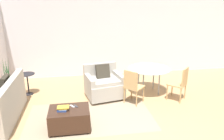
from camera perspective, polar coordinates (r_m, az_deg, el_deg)
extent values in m
plane|color=tan|center=(4.43, 5.79, -17.22)|extent=(20.00, 20.00, 0.00)
cube|color=white|center=(7.55, -1.55, 8.88)|extent=(12.00, 0.06, 2.75)
cube|color=gray|center=(5.11, -5.66, -12.06)|extent=(2.81, 1.60, 0.00)
cube|color=brown|center=(4.65, -5.20, -15.26)|extent=(2.75, 0.06, 0.00)
cube|color=brown|center=(4.88, -5.44, -13.57)|extent=(2.75, 0.06, 0.00)
cube|color=brown|center=(5.11, -5.66, -12.03)|extent=(2.75, 0.06, 0.00)
cube|color=brown|center=(5.34, -5.86, -10.63)|extent=(2.75, 0.06, 0.00)
cube|color=brown|center=(5.58, -6.04, -9.34)|extent=(2.75, 0.06, 0.00)
cube|color=#B2ADA3|center=(5.20, -24.85, -5.27)|extent=(0.14, 1.88, 0.49)
cube|color=#B2ADA3|center=(6.12, -25.79, -3.21)|extent=(0.77, 0.12, 0.26)
cube|color=#383328|center=(5.64, -26.41, -3.38)|extent=(0.19, 0.40, 0.41)
cube|color=#B2ADA3|center=(5.93, -2.06, -4.88)|extent=(1.07, 0.99, 0.39)
cube|color=#B2ADA3|center=(5.81, -1.98, -2.76)|extent=(0.81, 0.83, 0.10)
cube|color=#B2ADA3|center=(6.10, -3.15, -0.12)|extent=(0.93, 0.29, 0.43)
cube|color=#B2ADA3|center=(5.71, -5.94, -2.65)|extent=(0.26, 0.78, 0.20)
cube|color=#B2ADA3|center=(5.95, 1.60, -1.73)|extent=(0.26, 0.78, 0.20)
cylinder|color=brown|center=(5.63, -4.69, -8.76)|extent=(0.05, 0.05, 0.06)
cylinder|color=brown|center=(5.85, 2.61, -7.61)|extent=(0.05, 0.05, 0.06)
cylinder|color=brown|center=(6.22, -6.39, -6.14)|extent=(0.05, 0.05, 0.06)
cylinder|color=brown|center=(6.42, 0.27, -5.22)|extent=(0.05, 0.05, 0.06)
cube|color=#383328|center=(5.86, -2.43, -0.33)|extent=(0.40, 0.28, 0.38)
cube|color=#382319|center=(4.65, -11.04, -12.22)|extent=(0.81, 0.60, 0.40)
cylinder|color=black|center=(4.58, -15.59, -16.28)|extent=(0.04, 0.04, 0.04)
cylinder|color=black|center=(4.54, -6.27, -15.94)|extent=(0.04, 0.04, 0.04)
cylinder|color=black|center=(5.00, -15.02, -13.11)|extent=(0.04, 0.04, 0.04)
cylinder|color=black|center=(4.97, -6.62, -12.78)|extent=(0.04, 0.04, 0.04)
cube|color=#2D478C|center=(4.54, -12.82, -10.05)|extent=(0.21, 0.20, 0.03)
cube|color=gold|center=(4.53, -12.59, -9.67)|extent=(0.17, 0.16, 0.02)
cube|color=gold|center=(4.52, -12.64, -9.44)|extent=(0.24, 0.17, 0.02)
cube|color=#333338|center=(4.65, -9.47, -9.26)|extent=(0.10, 0.14, 0.01)
cube|color=#B7B7BC|center=(4.66, -10.34, -9.28)|extent=(0.11, 0.14, 0.01)
cylinder|color=maroon|center=(6.78, -25.15, -4.80)|extent=(0.35, 0.35, 0.26)
cylinder|color=black|center=(6.74, -25.28, -3.85)|extent=(0.32, 0.32, 0.02)
cone|color=#2D6B38|center=(6.63, -25.19, -1.57)|extent=(0.05, 0.10, 0.55)
cone|color=#2D6B38|center=(6.66, -25.44, -0.28)|extent=(0.14, 0.08, 0.82)
cone|color=#2D6B38|center=(6.66, -25.87, -0.52)|extent=(0.10, 0.08, 0.78)
cone|color=#2D6B38|center=(6.65, -26.35, -0.52)|extent=(0.05, 0.09, 0.81)
cone|color=#2D6B38|center=(6.61, -25.86, -1.14)|extent=(0.12, 0.09, 0.67)
cone|color=#2D6B38|center=(6.55, -25.48, -0.89)|extent=(0.10, 0.09, 0.75)
cylinder|color=black|center=(6.44, -21.38, -0.99)|extent=(0.42, 0.42, 0.02)
cylinder|color=black|center=(6.53, -21.09, -3.46)|extent=(0.04, 0.04, 0.58)
cylinder|color=black|center=(6.64, -20.81, -5.86)|extent=(0.23, 0.23, 0.02)
cylinder|color=#99A8AD|center=(6.19, 9.70, 0.38)|extent=(1.18, 1.18, 0.01)
cylinder|color=#99999E|center=(6.04, 8.16, -3.62)|extent=(0.04, 0.04, 0.71)
cylinder|color=#99999E|center=(6.18, 12.21, -3.33)|extent=(0.04, 0.04, 0.71)
cylinder|color=#99999E|center=(6.45, 6.96, -2.17)|extent=(0.04, 0.04, 0.71)
cylinder|color=#99999E|center=(6.58, 10.79, -1.93)|extent=(0.04, 0.04, 0.71)
cube|color=tan|center=(5.60, 5.81, -4.37)|extent=(0.59, 0.59, 0.03)
cube|color=tan|center=(5.36, 4.87, -2.62)|extent=(0.29, 0.29, 0.45)
cylinder|color=tan|center=(5.76, 8.21, -6.27)|extent=(0.03, 0.03, 0.42)
cylinder|color=tan|center=(5.91, 5.11, -5.48)|extent=(0.03, 0.03, 0.42)
cylinder|color=tan|center=(5.47, 6.43, -7.54)|extent=(0.03, 0.03, 0.42)
cylinder|color=tan|center=(5.63, 3.22, -6.66)|extent=(0.03, 0.03, 0.42)
cube|color=tan|center=(5.99, 16.59, -3.54)|extent=(0.59, 0.59, 0.03)
cube|color=tan|center=(5.86, 18.54, -1.71)|extent=(0.29, 0.29, 0.45)
cylinder|color=tan|center=(6.29, 15.43, -4.63)|extent=(0.03, 0.03, 0.42)
cylinder|color=tan|center=(5.97, 14.19, -5.73)|extent=(0.03, 0.03, 0.42)
cylinder|color=tan|center=(6.19, 18.55, -5.30)|extent=(0.03, 0.03, 0.42)
cylinder|color=tan|center=(5.87, 17.46, -6.46)|extent=(0.03, 0.03, 0.42)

